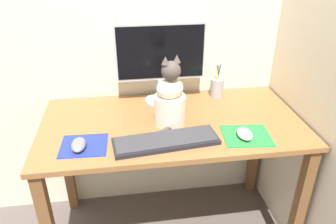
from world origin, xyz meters
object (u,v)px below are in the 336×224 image
computer_mouse_right (245,134)px  cat (170,99)px  keyboard (166,141)px  pen_cup (217,87)px  monitor (161,58)px  computer_mouse_left (79,145)px

computer_mouse_right → cat: (-0.30, 0.18, 0.10)m
keyboard → cat: 0.21m
computer_mouse_right → pen_cup: bearing=90.5°
monitor → keyboard: (-0.03, -0.41, -0.23)m
cat → pen_cup: size_ratio=1.86×
monitor → computer_mouse_right: (0.32, -0.42, -0.22)m
monitor → cat: 0.27m
computer_mouse_right → pen_cup: pen_cup is taller
pen_cup → computer_mouse_right: bearing=-89.5°
computer_mouse_right → computer_mouse_left: bearing=178.2°
computer_mouse_left → cat: size_ratio=0.32×
keyboard → cat: cat is taller
monitor → cat: (0.01, -0.24, -0.12)m
keyboard → computer_mouse_right: size_ratio=4.72×
computer_mouse_left → cat: 0.45m
computer_mouse_right → cat: 0.37m
computer_mouse_left → computer_mouse_right: size_ratio=1.10×
computer_mouse_right → cat: bearing=149.3°
monitor → computer_mouse_right: monitor is taller
monitor → cat: monitor is taller
computer_mouse_right → monitor: bearing=126.9°
cat → pen_cup: (0.30, 0.26, -0.07)m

